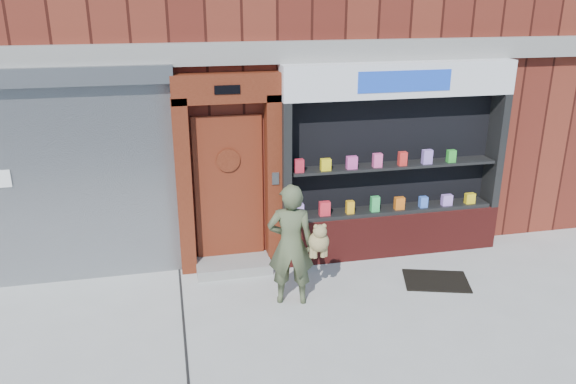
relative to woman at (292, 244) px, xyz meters
name	(u,v)px	position (x,y,z in m)	size (l,w,h in m)	color
ground	(311,326)	(0.09, -0.65, -0.84)	(80.00, 80.00, 0.00)	#9E9E99
shutter_bay	(62,166)	(-2.91, 1.28, 0.88)	(3.10, 0.30, 3.04)	gray
red_door_bay	(229,175)	(-0.66, 1.21, 0.62)	(1.52, 0.58, 2.90)	#49190C
pharmacy_bay	(393,170)	(1.84, 1.17, 0.53)	(3.50, 0.41, 3.00)	#5C1815
woman	(292,244)	(0.00, 0.00, 0.00)	(0.82, 0.52, 1.66)	#495236
doormat	(436,281)	(2.14, 0.08, -0.83)	(0.90, 0.63, 0.02)	black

